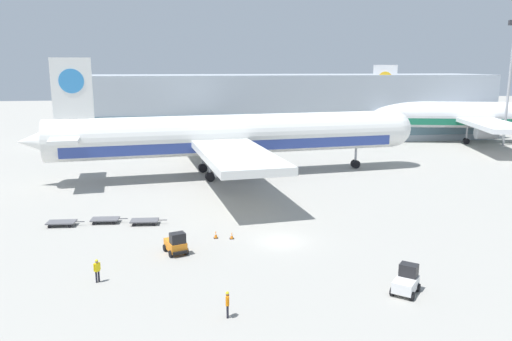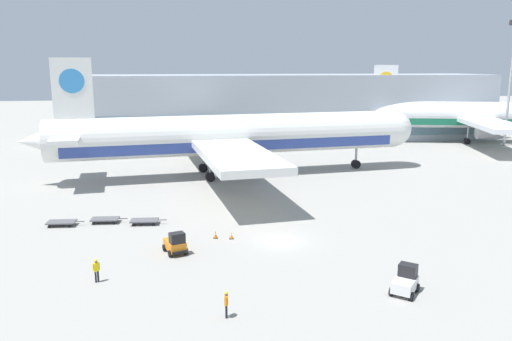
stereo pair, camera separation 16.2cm
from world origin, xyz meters
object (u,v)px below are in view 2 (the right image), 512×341
(airplane_main, at_px, (229,136))
(baggage_dolly_third, at_px, (145,221))
(baggage_tug_foreground, at_px, (406,281))
(ground_crew_far, at_px, (96,268))
(traffic_cone_near, at_px, (231,236))
(baggage_dolly_second, at_px, (105,219))
(light_mast, at_px, (511,75))
(traffic_cone_far, at_px, (215,234))
(baggage_dolly_lead, at_px, (62,222))
(ground_crew_near, at_px, (226,302))
(airplane_distant, at_px, (480,116))
(baggage_tug_mid, at_px, (176,244))

(airplane_main, relative_size, baggage_dolly_third, 15.46)
(baggage_tug_foreground, xyz_separation_m, ground_crew_far, (-22.15, 5.25, 0.21))
(baggage_dolly_third, xyz_separation_m, traffic_cone_near, (8.36, -5.72, -0.08))
(airplane_main, distance_m, baggage_dolly_second, 26.18)
(light_mast, xyz_separation_m, traffic_cone_far, (-62.15, -46.62, -13.77))
(baggage_dolly_lead, bearing_deg, ground_crew_near, -50.51)
(airplane_distant, distance_m, traffic_cone_near, 78.07)
(baggage_tug_foreground, height_order, ground_crew_near, baggage_tug_foreground)
(baggage_tug_mid, bearing_deg, light_mast, 108.43)
(baggage_tug_foreground, xyz_separation_m, baggage_dolly_third, (-19.50, 18.94, -0.49))
(ground_crew_far, bearing_deg, baggage_dolly_lead, 73.63)
(airplane_main, relative_size, baggage_dolly_lead, 15.46)
(ground_crew_far, relative_size, traffic_cone_far, 2.44)
(baggage_dolly_lead, bearing_deg, baggage_dolly_second, 9.63)
(light_mast, relative_size, baggage_dolly_third, 6.55)
(baggage_dolly_lead, bearing_deg, ground_crew_far, -63.89)
(light_mast, xyz_separation_m, baggage_dolly_third, (-69.04, -41.29, -13.75))
(airplane_main, relative_size, ground_crew_near, 32.12)
(light_mast, xyz_separation_m, baggage_tug_foreground, (-49.54, -60.23, -13.26))
(airplane_distant, distance_m, baggage_dolly_third, 81.07)
(ground_crew_near, xyz_separation_m, traffic_cone_far, (0.41, 15.21, -0.70))
(airplane_main, relative_size, baggage_tug_mid, 21.04)
(baggage_tug_mid, height_order, baggage_dolly_lead, baggage_tug_mid)
(baggage_dolly_lead, height_order, ground_crew_far, ground_crew_far)
(baggage_tug_foreground, xyz_separation_m, baggage_dolly_lead, (-27.80, 19.68, -0.49))
(light_mast, relative_size, ground_crew_near, 13.60)
(airplane_distant, bearing_deg, baggage_dolly_third, -131.58)
(baggage_tug_foreground, bearing_deg, ground_crew_far, 117.15)
(airplane_main, height_order, baggage_tug_mid, airplane_main)
(airplane_main, xyz_separation_m, baggage_tug_foreground, (8.59, -40.82, -4.96))
(baggage_dolly_lead, height_order, traffic_cone_near, traffic_cone_near)
(baggage_dolly_second, xyz_separation_m, ground_crew_near, (10.54, -21.65, 0.68))
(baggage_dolly_third, xyz_separation_m, traffic_cone_far, (6.89, -5.33, -0.02))
(airplane_main, relative_size, traffic_cone_near, 90.89)
(light_mast, xyz_separation_m, baggage_tug_mid, (-65.84, -49.96, -13.26))
(baggage_tug_foreground, distance_m, baggage_dolly_third, 27.19)
(traffic_cone_near, bearing_deg, airplane_main, 84.73)
(traffic_cone_far, bearing_deg, airplane_distant, 40.92)
(traffic_cone_near, bearing_deg, ground_crew_far, -144.10)
(baggage_tug_mid, bearing_deg, airplane_main, 147.08)
(light_mast, relative_size, traffic_cone_far, 32.91)
(airplane_distant, xyz_separation_m, baggage_tug_foreground, (-46.89, -65.18, -4.64))
(airplane_distant, height_order, ground_crew_near, airplane_distant)
(baggage_dolly_second, relative_size, traffic_cone_far, 5.03)
(ground_crew_far, bearing_deg, airplane_main, 31.40)
(baggage_tug_mid, xyz_separation_m, baggage_dolly_third, (-3.20, 8.67, -0.49))
(ground_crew_far, height_order, traffic_cone_far, ground_crew_far)
(traffic_cone_near, bearing_deg, baggage_tug_mid, -150.28)
(light_mast, distance_m, baggage_dolly_third, 81.61)
(airplane_main, relative_size, baggage_dolly_second, 15.46)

